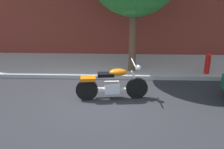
# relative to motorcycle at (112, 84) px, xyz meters

# --- Properties ---
(ground_plane) EXTENTS (60.00, 60.00, 0.00)m
(ground_plane) POSITION_rel_motorcycle_xyz_m (-0.49, -0.25, -0.48)
(ground_plane) COLOR #28282D
(sidewalk) EXTENTS (20.27, 2.51, 0.14)m
(sidewalk) POSITION_rel_motorcycle_xyz_m (-0.49, 2.75, -0.41)
(sidewalk) COLOR #A6A6A6
(sidewalk) RESTS_ON ground
(motorcycle) EXTENTS (2.16, 0.70, 1.16)m
(motorcycle) POSITION_rel_motorcycle_xyz_m (0.00, 0.00, 0.00)
(motorcycle) COLOR black
(motorcycle) RESTS_ON ground
(fire_hydrant) EXTENTS (0.20, 0.20, 0.91)m
(fire_hydrant) POSITION_rel_motorcycle_xyz_m (3.33, 1.85, -0.03)
(fire_hydrant) COLOR red
(fire_hydrant) RESTS_ON ground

